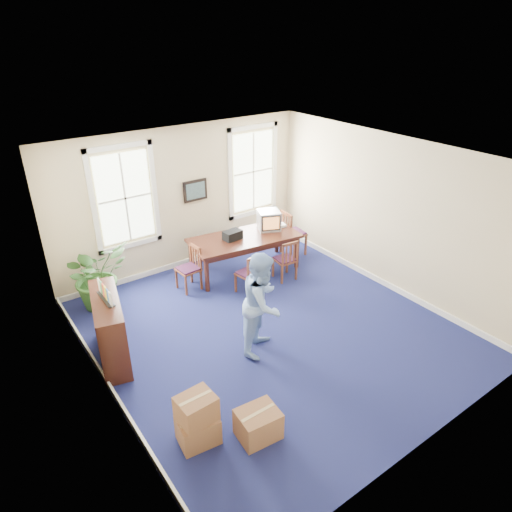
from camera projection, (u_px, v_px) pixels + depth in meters
floor at (270, 329)px, 8.47m from camera, size 6.50×6.50×0.00m
ceiling at (273, 159)px, 7.01m from camera, size 6.50×6.50×0.00m
wall_back at (183, 199)px, 10.09m from camera, size 6.50×0.00×6.50m
wall_front at (439, 352)px, 5.39m from camera, size 6.50×0.00×6.50m
wall_left at (96, 310)px, 6.18m from camera, size 0.00×6.50×6.50m
wall_right at (388, 214)px, 9.30m from camera, size 0.00×6.50×6.50m
baseboard_back at (188, 261)px, 10.77m from camera, size 6.00×0.04×0.12m
baseboard_left at (115, 394)px, 6.90m from camera, size 0.04×6.50×0.12m
baseboard_right at (378, 280)px, 9.98m from camera, size 0.04×6.50×0.12m
window_left at (125, 198)px, 9.26m from camera, size 1.40×0.12×2.20m
window_right at (253, 171)px, 10.93m from camera, size 1.40×0.12×2.20m
wall_picture at (195, 190)px, 10.14m from camera, size 0.58×0.06×0.48m
conference_table at (245, 254)px, 10.33m from camera, size 2.56×1.41×0.83m
crt_tv at (269, 220)px, 10.45m from camera, size 0.65×0.67×0.43m
game_console at (281, 225)px, 10.67m from camera, size 0.21×0.24×0.05m
equipment_bag at (233, 235)px, 9.99m from camera, size 0.42×0.29×0.20m
chair_near_left at (247, 273)px, 9.45m from camera, size 0.48×0.48×0.91m
chair_near_right at (285, 259)px, 9.96m from camera, size 0.47×0.47×0.95m
chair_end_left at (188, 269)px, 9.55m from camera, size 0.47×0.47×0.97m
chair_end_right at (294, 232)px, 11.01m from camera, size 0.55×0.55×1.13m
man at (263, 303)px, 7.59m from camera, size 1.13×1.08×1.83m
credenza at (110, 328)px, 7.52m from camera, size 0.77×1.55×1.17m
brochure_rack at (104, 290)px, 7.20m from camera, size 0.32×0.63×0.28m
potted_plant at (97, 275)px, 8.91m from camera, size 1.49×1.39×1.35m
cardboard_boxes at (207, 407)px, 6.21m from camera, size 1.46×1.46×0.81m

